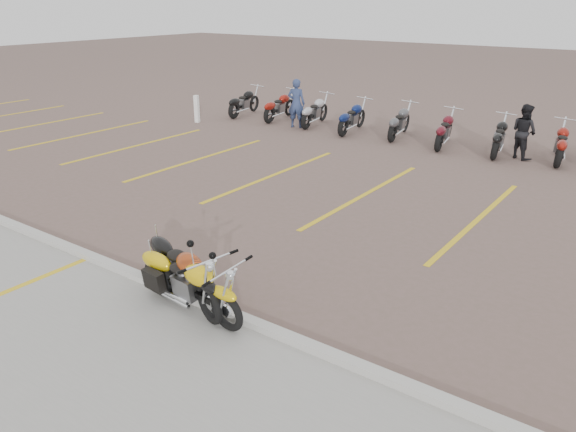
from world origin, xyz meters
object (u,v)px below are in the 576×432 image
(flame_cruiser, at_px, (185,273))
(yellow_cruiser, at_px, (190,284))
(bollard, at_px, (197,109))
(person_a, at_px, (296,103))
(person_b, at_px, (524,132))

(flame_cruiser, bearing_deg, yellow_cruiser, -13.07)
(yellow_cruiser, height_order, bollard, bollard)
(yellow_cruiser, xyz_separation_m, flame_cruiser, (-0.30, 0.19, 0.02))
(person_a, height_order, person_b, person_a)
(flame_cruiser, xyz_separation_m, person_b, (1.94, 11.49, 0.33))
(yellow_cruiser, height_order, person_b, person_b)
(yellow_cruiser, relative_size, flame_cruiser, 1.00)
(yellow_cruiser, relative_size, bollard, 2.15)
(bollard, bearing_deg, person_b, 9.32)
(flame_cruiser, height_order, bollard, bollard)
(flame_cruiser, relative_size, person_a, 1.25)
(person_a, relative_size, bollard, 1.72)
(person_a, bearing_deg, bollard, 5.73)
(flame_cruiser, relative_size, person_b, 1.36)
(flame_cruiser, height_order, person_b, person_b)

